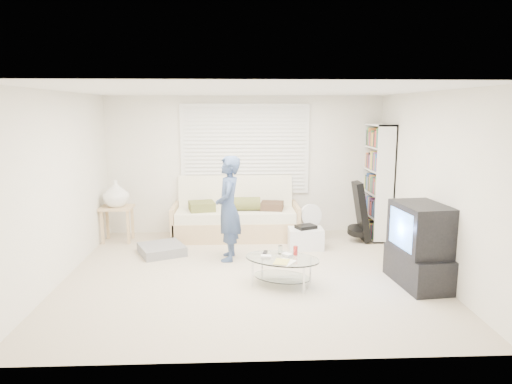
{
  "coord_description": "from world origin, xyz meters",
  "views": [
    {
      "loc": [
        -0.17,
        -6.05,
        2.26
      ],
      "look_at": [
        0.11,
        0.3,
        1.1
      ],
      "focal_mm": 32.0,
      "sensor_mm": 36.0,
      "label": 1
    }
  ],
  "objects_px": {
    "futon_sofa": "(236,218)",
    "tv_unit": "(419,246)",
    "coffee_table": "(282,263)",
    "bookshelf": "(377,182)"
  },
  "relations": [
    {
      "from": "bookshelf",
      "to": "tv_unit",
      "type": "distance_m",
      "value": 2.3
    },
    {
      "from": "futon_sofa",
      "to": "tv_unit",
      "type": "distance_m",
      "value": 3.35
    },
    {
      "from": "futon_sofa",
      "to": "coffee_table",
      "type": "xyz_separation_m",
      "value": [
        0.6,
        -2.29,
        -0.06
      ]
    },
    {
      "from": "futon_sofa",
      "to": "tv_unit",
      "type": "bearing_deg",
      "value": -44.72
    },
    {
      "from": "tv_unit",
      "to": "coffee_table",
      "type": "xyz_separation_m",
      "value": [
        -1.78,
        0.06,
        -0.23
      ]
    },
    {
      "from": "bookshelf",
      "to": "coffee_table",
      "type": "bearing_deg",
      "value": -131.06
    },
    {
      "from": "bookshelf",
      "to": "tv_unit",
      "type": "xyz_separation_m",
      "value": [
        -0.13,
        -2.24,
        -0.49
      ]
    },
    {
      "from": "futon_sofa",
      "to": "tv_unit",
      "type": "xyz_separation_m",
      "value": [
        2.38,
        -2.35,
        0.17
      ]
    },
    {
      "from": "coffee_table",
      "to": "tv_unit",
      "type": "bearing_deg",
      "value": -1.87
    },
    {
      "from": "bookshelf",
      "to": "tv_unit",
      "type": "bearing_deg",
      "value": -93.19
    }
  ]
}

